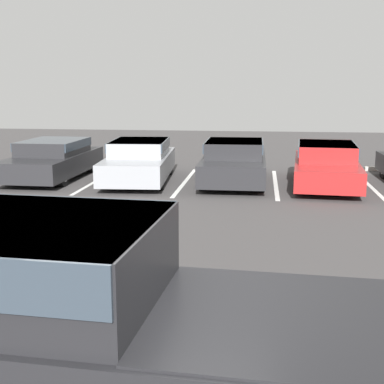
{
  "coord_description": "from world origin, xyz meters",
  "views": [
    {
      "loc": [
        1.08,
        -4.01,
        2.85
      ],
      "look_at": [
        -0.11,
        5.16,
        1.0
      ],
      "focal_mm": 50.0,
      "sensor_mm": 36.0,
      "label": 1
    }
  ],
  "objects_px": {
    "parked_sedan_a": "(53,158)",
    "parked_sedan_d": "(326,163)",
    "parked_sedan_b": "(139,160)",
    "pickup_truck": "(71,332)",
    "parked_sedan_c": "(234,160)"
  },
  "relations": [
    {
      "from": "parked_sedan_c",
      "to": "parked_sedan_d",
      "type": "bearing_deg",
      "value": 87.08
    },
    {
      "from": "pickup_truck",
      "to": "parked_sedan_d",
      "type": "height_order",
      "value": "pickup_truck"
    },
    {
      "from": "pickup_truck",
      "to": "parked_sedan_b",
      "type": "height_order",
      "value": "pickup_truck"
    },
    {
      "from": "parked_sedan_d",
      "to": "parked_sedan_a",
      "type": "bearing_deg",
      "value": -87.52
    },
    {
      "from": "parked_sedan_a",
      "to": "parked_sedan_b",
      "type": "relative_size",
      "value": 1.0
    },
    {
      "from": "parked_sedan_a",
      "to": "parked_sedan_d",
      "type": "relative_size",
      "value": 0.96
    },
    {
      "from": "parked_sedan_b",
      "to": "parked_sedan_d",
      "type": "xyz_separation_m",
      "value": [
        5.49,
        -0.03,
        -0.0
      ]
    },
    {
      "from": "parked_sedan_a",
      "to": "parked_sedan_b",
      "type": "height_order",
      "value": "parked_sedan_b"
    },
    {
      "from": "pickup_truck",
      "to": "parked_sedan_a",
      "type": "height_order",
      "value": "pickup_truck"
    },
    {
      "from": "parked_sedan_a",
      "to": "parked_sedan_b",
      "type": "bearing_deg",
      "value": 86.67
    },
    {
      "from": "pickup_truck",
      "to": "parked_sedan_c",
      "type": "relative_size",
      "value": 1.3
    },
    {
      "from": "parked_sedan_c",
      "to": "parked_sedan_d",
      "type": "distance_m",
      "value": 2.65
    },
    {
      "from": "pickup_truck",
      "to": "parked_sedan_a",
      "type": "bearing_deg",
      "value": 115.78
    },
    {
      "from": "parked_sedan_b",
      "to": "parked_sedan_a",
      "type": "bearing_deg",
      "value": -98.12
    },
    {
      "from": "parked_sedan_a",
      "to": "parked_sedan_c",
      "type": "height_order",
      "value": "parked_sedan_c"
    }
  ]
}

